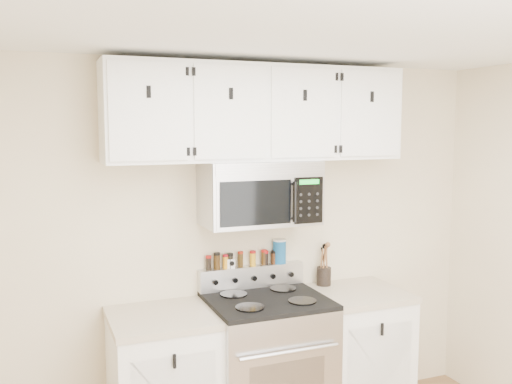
# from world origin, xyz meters

# --- Properties ---
(back_wall) EXTENTS (3.50, 0.01, 2.50)m
(back_wall) POSITION_xyz_m (0.00, 1.75, 1.25)
(back_wall) COLOR #C5B293
(back_wall) RESTS_ON floor
(ceiling) EXTENTS (3.50, 3.50, 0.01)m
(ceiling) POSITION_xyz_m (0.00, 0.00, 2.50)
(ceiling) COLOR white
(ceiling) RESTS_ON back_wall
(range) EXTENTS (0.76, 0.65, 1.10)m
(range) POSITION_xyz_m (0.00, 1.43, 0.49)
(range) COLOR #B7B7BA
(range) RESTS_ON floor
(base_cabinet_right) EXTENTS (0.64, 0.62, 0.92)m
(base_cabinet_right) POSITION_xyz_m (0.69, 1.45, 0.46)
(base_cabinet_right) COLOR white
(base_cabinet_right) RESTS_ON floor
(microwave) EXTENTS (0.76, 0.44, 0.42)m
(microwave) POSITION_xyz_m (0.00, 1.55, 1.63)
(microwave) COLOR #9E9EA3
(microwave) RESTS_ON back_wall
(upper_cabinets) EXTENTS (2.00, 0.35, 0.62)m
(upper_cabinets) POSITION_xyz_m (-0.00, 1.58, 2.15)
(upper_cabinets) COLOR white
(upper_cabinets) RESTS_ON back_wall
(utensil_crock) EXTENTS (0.10, 0.10, 0.30)m
(utensil_crock) POSITION_xyz_m (0.54, 1.66, 1.00)
(utensil_crock) COLOR black
(utensil_crock) RESTS_ON base_cabinet_right
(kitchen_timer) EXTENTS (0.06, 0.06, 0.06)m
(kitchen_timer) POSITION_xyz_m (-0.15, 1.71, 1.13)
(kitchen_timer) COLOR white
(kitchen_timer) RESTS_ON range
(salt_canister) EXTENTS (0.09, 0.09, 0.17)m
(salt_canister) POSITION_xyz_m (0.21, 1.71, 1.19)
(salt_canister) COLOR #155897
(salt_canister) RESTS_ON range
(spice_jar_0) EXTENTS (0.04, 0.04, 0.10)m
(spice_jar_0) POSITION_xyz_m (-0.31, 1.71, 1.15)
(spice_jar_0) COLOR black
(spice_jar_0) RESTS_ON range
(spice_jar_1) EXTENTS (0.04, 0.04, 0.11)m
(spice_jar_1) POSITION_xyz_m (-0.25, 1.71, 1.16)
(spice_jar_1) COLOR #3B260E
(spice_jar_1) RESTS_ON range
(spice_jar_2) EXTENTS (0.04, 0.04, 0.10)m
(spice_jar_2) POSITION_xyz_m (-0.19, 1.71, 1.15)
(spice_jar_2) COLOR orange
(spice_jar_2) RESTS_ON range
(spice_jar_3) EXTENTS (0.05, 0.05, 0.10)m
(spice_jar_3) POSITION_xyz_m (-0.16, 1.71, 1.15)
(spice_jar_3) COLOR black
(spice_jar_3) RESTS_ON range
(spice_jar_4) EXTENTS (0.04, 0.04, 0.11)m
(spice_jar_4) POSITION_xyz_m (-0.08, 1.71, 1.16)
(spice_jar_4) COLOR #3E2A0E
(spice_jar_4) RESTS_ON range
(spice_jar_5) EXTENTS (0.04, 0.04, 0.11)m
(spice_jar_5) POSITION_xyz_m (0.01, 1.71, 1.15)
(spice_jar_5) COLOR gold
(spice_jar_5) RESTS_ON range
(spice_jar_6) EXTENTS (0.04, 0.04, 0.11)m
(spice_jar_6) POSITION_xyz_m (0.09, 1.71, 1.15)
(spice_jar_6) COLOR #3D250E
(spice_jar_6) RESTS_ON range
(spice_jar_7) EXTENTS (0.04, 0.04, 0.10)m
(spice_jar_7) POSITION_xyz_m (0.10, 1.71, 1.15)
(spice_jar_7) COLOR black
(spice_jar_7) RESTS_ON range
(spice_jar_8) EXTENTS (0.04, 0.04, 0.09)m
(spice_jar_8) POSITION_xyz_m (0.17, 1.71, 1.15)
(spice_jar_8) COLOR #452310
(spice_jar_8) RESTS_ON range
(spice_jar_9) EXTENTS (0.04, 0.04, 0.10)m
(spice_jar_9) POSITION_xyz_m (0.18, 1.71, 1.15)
(spice_jar_9) COLOR gold
(spice_jar_9) RESTS_ON range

